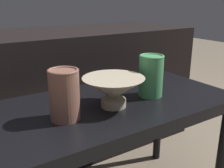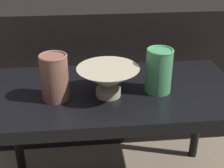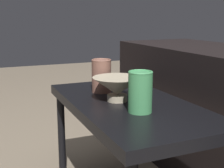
{
  "view_description": "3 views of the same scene",
  "coord_description": "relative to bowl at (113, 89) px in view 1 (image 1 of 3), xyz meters",
  "views": [
    {
      "loc": [
        -0.44,
        -0.68,
        0.78
      ],
      "look_at": [
        -0.02,
        -0.02,
        0.52
      ],
      "focal_mm": 42.0,
      "sensor_mm": 36.0,
      "label": 1
    },
    {
      "loc": [
        -0.1,
        -0.91,
        0.94
      ],
      "look_at": [
        -0.01,
        -0.05,
        0.5
      ],
      "focal_mm": 50.0,
      "sensor_mm": 36.0,
      "label": 2
    },
    {
      "loc": [
        1.06,
        -0.53,
        0.78
      ],
      "look_at": [
        -0.05,
        -0.05,
        0.52
      ],
      "focal_mm": 50.0,
      "sensor_mm": 36.0,
      "label": 3
    }
  ],
  "objects": [
    {
      "name": "table",
      "position": [
        0.02,
        0.04,
        -0.11
      ],
      "size": [
        0.84,
        0.43,
        0.45
      ],
      "color": "black",
      "rests_on": "ground_plane"
    },
    {
      "name": "couch_backdrop",
      "position": [
        0.02,
        0.59,
        -0.2
      ],
      "size": [
        1.45,
        0.5,
        0.63
      ],
      "color": "black",
      "rests_on": "ground_plane"
    },
    {
      "name": "bowl",
      "position": [
        0.0,
        0.0,
        0.0
      ],
      "size": [
        0.19,
        0.19,
        0.1
      ],
      "color": "#C1B293",
      "rests_on": "table"
    },
    {
      "name": "vase_textured_left",
      "position": [
        -0.16,
        -0.0,
        0.02
      ],
      "size": [
        0.09,
        0.09,
        0.15
      ],
      "color": "brown",
      "rests_on": "table"
    },
    {
      "name": "vase_colorful_right",
      "position": [
        0.16,
        0.01,
        0.02
      ],
      "size": [
        0.09,
        0.09,
        0.15
      ],
      "color": "#47995B",
      "rests_on": "table"
    }
  ]
}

